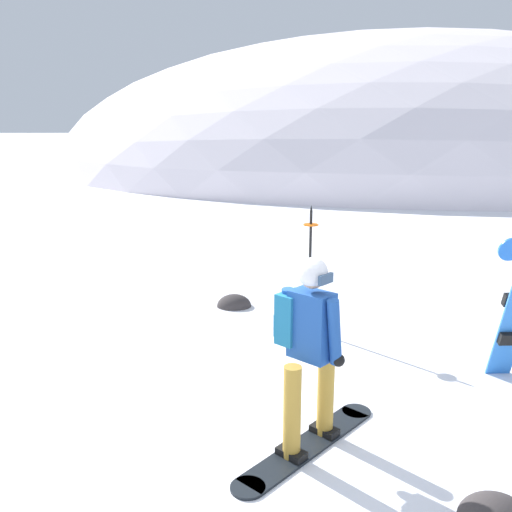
# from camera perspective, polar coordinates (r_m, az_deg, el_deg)

# --- Properties ---
(ground_plane) EXTENTS (300.00, 300.00, 0.00)m
(ground_plane) POSITION_cam_1_polar(r_m,az_deg,el_deg) (5.48, -1.33, -16.72)
(ground_plane) COLOR white
(ridge_peak_main) EXTENTS (42.21, 37.99, 15.94)m
(ridge_peak_main) POSITION_cam_1_polar(r_m,az_deg,el_deg) (37.56, 14.10, 9.06)
(ridge_peak_main) COLOR white
(ridge_peak_main) RESTS_ON ground
(snowboarder_main) EXTENTS (1.38, 1.39, 1.71)m
(snowboarder_main) POSITION_cam_1_polar(r_m,az_deg,el_deg) (4.71, 5.41, -9.53)
(snowboarder_main) COLOR black
(snowboarder_main) RESTS_ON ground
(piste_marker_near) EXTENTS (0.20, 0.20, 1.73)m
(piste_marker_near) POSITION_cam_1_polar(r_m,az_deg,el_deg) (7.33, 5.63, -0.42)
(piste_marker_near) COLOR black
(piste_marker_near) RESTS_ON ground
(rock_mid) EXTENTS (0.53, 0.45, 0.37)m
(rock_mid) POSITION_cam_1_polar(r_m,az_deg,el_deg) (8.55, -2.29, -5.23)
(rock_mid) COLOR #383333
(rock_mid) RESTS_ON ground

